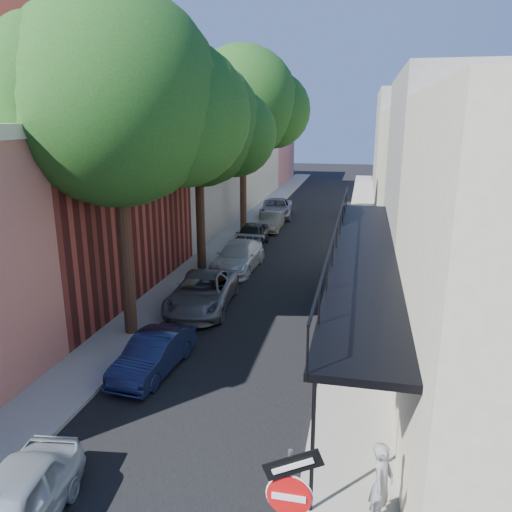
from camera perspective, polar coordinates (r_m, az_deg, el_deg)
The scene contains 17 objects.
road_surface at distance 36.03m, azimuth 5.58°, elevation 3.55°, with size 6.00×64.00×0.01m, color black.
sidewalk_left at distance 36.68m, azimuth -0.65°, elevation 3.93°, with size 2.00×64.00×0.12m, color gray.
sidewalk_right at distance 35.81m, azimuth 11.96°, elevation 3.30°, with size 2.00×64.00×0.12m, color gray.
buildings_left at distance 36.39m, azimuth -9.45°, elevation 11.39°, with size 10.10×59.10×12.00m.
buildings_right at distance 35.02m, azimuth 20.66°, elevation 9.62°, with size 9.80×55.00×10.00m.
sign_post at distance 8.12m, azimuth 3.86°, elevation -26.27°, with size 0.89×0.17×2.99m.
oak_near at distance 16.96m, azimuth -14.03°, elevation 16.56°, with size 7.48×6.80×11.42m.
oak_mid at distance 24.40m, azimuth -5.63°, elevation 14.56°, with size 6.60×6.00×10.20m.
oak_far at distance 33.13m, azimuth -0.65°, elevation 16.95°, with size 7.70×7.00×11.90m.
parked_car_a at distance 11.02m, azimuth -26.31°, elevation -24.56°, with size 1.49×3.70×1.26m, color #9FA9B0.
parked_car_b at distance 15.57m, azimuth -11.66°, elevation -10.92°, with size 1.25×3.58×1.18m, color #121938.
parked_car_c at distance 20.16m, azimuth -6.15°, elevation -4.14°, with size 2.27×4.93×1.37m, color slate.
parked_car_d at distance 25.13m, azimuth -2.04°, elevation -0.06°, with size 1.93×4.75×1.38m, color silver.
parked_car_e at distance 29.74m, azimuth -0.52°, elevation 2.42°, with size 1.63×4.05×1.38m, color black.
parked_car_f at distance 34.00m, azimuth 1.77°, elevation 3.96°, with size 1.31×3.77×1.24m, color slate.
parked_car_g at distance 38.61m, azimuth 2.34°, elevation 5.47°, with size 2.32×5.04×1.40m, color gray.
pedestrian at distance 10.35m, azimuth 14.16°, elevation -23.91°, with size 0.60×0.40×1.66m, color slate.
Camera 1 is at (3.95, -5.03, 7.45)m, focal length 35.00 mm.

